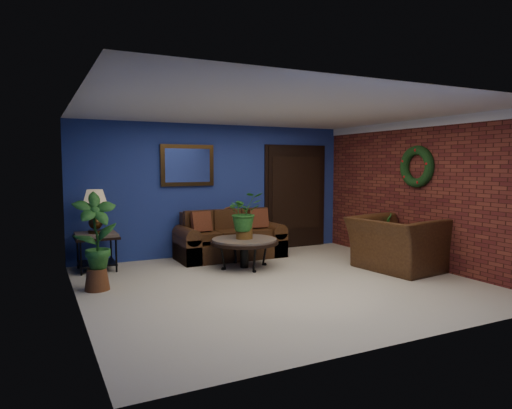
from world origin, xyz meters
name	(u,v)px	position (x,y,z in m)	size (l,w,h in m)	color
floor	(280,283)	(0.00, 0.00, 0.00)	(5.50, 5.50, 0.00)	beige
wall_back	(217,190)	(0.00, 2.50, 1.25)	(5.50, 0.04, 2.50)	navy
wall_left	(76,206)	(-2.75, 0.00, 1.25)	(0.04, 5.00, 2.50)	navy
wall_right_brick	(421,193)	(2.75, 0.00, 1.25)	(0.04, 5.00, 2.50)	maroon
ceiling	(281,111)	(0.00, 0.00, 2.50)	(5.50, 5.00, 0.02)	silver
crown_molding	(422,123)	(2.72, 0.00, 2.43)	(0.03, 5.00, 0.14)	white
wall_mirror	(187,165)	(-0.60, 2.46, 1.72)	(1.02, 0.06, 0.77)	#422C12
closet_door	(295,197)	(1.75, 2.47, 1.05)	(1.44, 0.06, 2.18)	black
wreath	(417,167)	(2.69, 0.05, 1.70)	(0.72, 0.72, 0.16)	black
sofa	(229,242)	(0.07, 2.07, 0.29)	(1.98, 0.85, 0.89)	#4A2C15
coffee_table	(244,242)	(-0.04, 1.16, 0.44)	(1.15, 1.15, 0.49)	#554F4A
end_table	(96,242)	(-2.30, 2.05, 0.47)	(0.68, 0.68, 0.62)	#554F4A
table_lamp	(95,206)	(-2.30, 2.05, 1.06)	(0.41, 0.41, 0.69)	#422C12
side_chair	(232,229)	(0.14, 2.12, 0.53)	(0.43, 0.43, 0.94)	#572A18
armchair	(397,244)	(2.15, -0.10, 0.44)	(1.34, 1.17, 0.87)	#4A2C15
coffee_plant	(244,213)	(-0.04, 1.16, 0.93)	(0.61, 0.53, 0.78)	brown
floor_plant	(382,236)	(2.35, 0.47, 0.46)	(0.48, 0.44, 0.88)	brown
tall_plant	(96,238)	(-2.45, 0.80, 0.73)	(0.61, 0.43, 1.36)	brown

